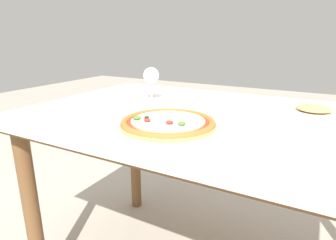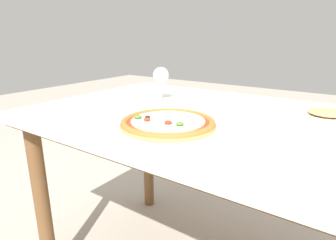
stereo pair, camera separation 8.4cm
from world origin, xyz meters
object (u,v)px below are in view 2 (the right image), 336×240
object	(u,v)px
dining_table	(221,142)
side_plate	(327,115)
fork	(77,108)
wine_glass_far_left	(161,77)
pizza_plate	(168,124)

from	to	relation	value
dining_table	side_plate	xyz separation A→B (m)	(0.30, 0.20, 0.10)
dining_table	fork	bearing A→B (deg)	-159.11
wine_glass_far_left	side_plate	distance (m)	0.65
dining_table	side_plate	distance (m)	0.37
fork	wine_glass_far_left	bearing A→B (deg)	58.55
fork	wine_glass_far_left	world-z (taller)	wine_glass_far_left
wine_glass_far_left	side_plate	size ratio (longest dim) A/B	0.70
pizza_plate	fork	world-z (taller)	pizza_plate
dining_table	pizza_plate	world-z (taller)	pizza_plate
fork	side_plate	size ratio (longest dim) A/B	0.81
pizza_plate	side_plate	distance (m)	0.56
side_plate	dining_table	bearing A→B (deg)	-145.56
side_plate	fork	bearing A→B (deg)	-153.82
fork	side_plate	world-z (taller)	side_plate
dining_table	wine_glass_far_left	bearing A→B (deg)	162.97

